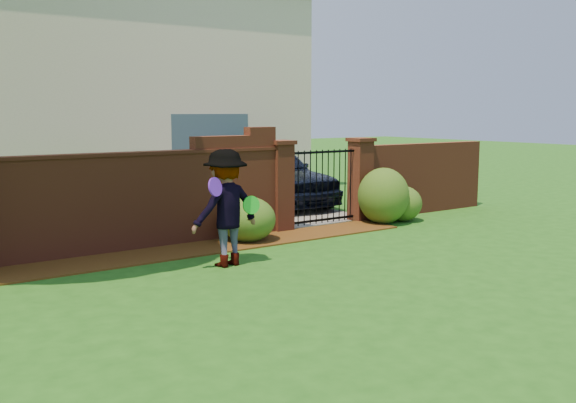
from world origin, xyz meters
TOP-DOWN VIEW (x-y plane):
  - ground at (0.00, 0.00)m, footprint 80.00×80.00m
  - mulch_bed at (-0.95, 3.34)m, footprint 11.10×1.08m
  - brick_wall at (-2.01, 4.00)m, footprint 8.70×0.31m
  - brick_wall_return at (6.60, 4.00)m, footprint 4.00×0.25m
  - pillar_left at (2.40, 4.00)m, footprint 0.50×0.50m
  - pillar_right at (4.60, 4.00)m, footprint 0.50×0.50m
  - iron_gate at (3.50, 4.00)m, footprint 1.78×0.03m
  - driveway at (3.50, 8.00)m, footprint 3.20×8.00m
  - house at (1.00, 12.00)m, footprint 12.40×6.40m
  - car at (4.28, 7.03)m, footprint 1.94×4.74m
  - shrub_left at (1.24, 3.41)m, footprint 1.06×1.06m
  - shrub_middle at (4.73, 3.38)m, footprint 1.13×1.13m
  - shrub_right at (5.32, 3.39)m, footprint 0.91×0.91m
  - man at (-0.03, 1.97)m, footprint 1.28×0.83m
  - frisbee_purple at (-0.34, 1.79)m, footprint 0.31×0.20m
  - frisbee_green at (0.33, 1.82)m, footprint 0.30×0.09m

SIDE VIEW (x-z plane):
  - ground at x=0.00m, z-range -0.01..0.00m
  - driveway at x=3.50m, z-range 0.00..0.01m
  - mulch_bed at x=-0.95m, z-range 0.00..0.03m
  - shrub_right at x=5.32m, z-range 0.00..0.80m
  - shrub_left at x=1.24m, z-range 0.00..0.87m
  - shrub_middle at x=4.73m, z-range 0.00..1.25m
  - car at x=4.28m, z-range 0.00..1.61m
  - brick_wall_return at x=6.60m, z-range 0.00..1.70m
  - iron_gate at x=3.50m, z-range 0.05..1.65m
  - brick_wall at x=-2.01m, z-range -0.15..2.01m
  - man at x=-0.03m, z-range 0.00..1.88m
  - pillar_left at x=2.40m, z-range 0.02..1.90m
  - pillar_right at x=4.60m, z-range 0.02..1.90m
  - frisbee_green at x=0.33m, z-range 0.83..1.13m
  - frisbee_purple at x=-0.34m, z-range 1.17..1.47m
  - house at x=1.00m, z-range 0.01..6.31m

